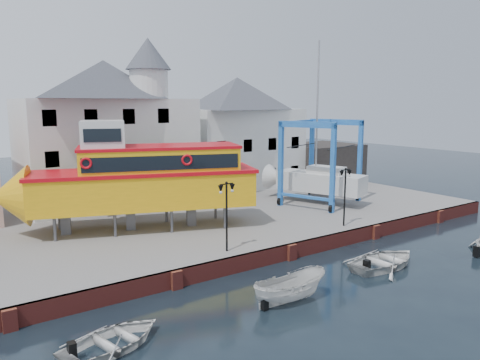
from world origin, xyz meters
TOP-DOWN VIEW (x-y plane):
  - ground at (0.00, 0.00)m, footprint 140.00×140.00m
  - hardstanding at (0.00, 11.00)m, footprint 44.00×22.00m
  - quay_wall at (-0.00, 0.10)m, footprint 44.00×0.47m
  - building_white_main at (-4.87, 18.39)m, footprint 14.00×8.30m
  - building_white_right at (9.00, 19.00)m, footprint 12.00×8.00m
  - shed_dark at (19.00, 17.00)m, footprint 8.00×7.00m
  - lamp_post_left at (-4.00, 1.20)m, footprint 1.12×0.32m
  - lamp_post_right at (6.00, 1.20)m, footprint 1.12×0.32m
  - tour_boat at (-6.83, 8.93)m, footprint 17.68×9.61m
  - travel_lift at (9.78, 8.50)m, footprint 7.77×9.41m
  - motorboat_a at (-4.16, -4.70)m, footprint 4.29×1.86m
  - motorboat_b at (3.75, -4.17)m, footprint 5.09×3.67m
  - motorboat_d at (-12.86, -3.98)m, footprint 4.99×4.06m

SIDE VIEW (x-z plane):
  - ground at x=0.00m, z-range 0.00..0.00m
  - motorboat_a at x=-4.16m, z-range -0.81..0.81m
  - motorboat_b at x=3.75m, z-range -0.52..0.52m
  - motorboat_d at x=-12.86m, z-range -0.45..0.45m
  - hardstanding at x=0.00m, z-range 0.00..1.00m
  - quay_wall at x=0.00m, z-range 0.00..1.00m
  - shed_dark at x=19.00m, z-range 1.00..5.00m
  - travel_lift at x=9.78m, z-range -3.61..10.23m
  - lamp_post_left at x=-4.00m, z-range 2.07..6.27m
  - lamp_post_right at x=6.00m, z-range 2.07..6.27m
  - tour_boat at x=-6.83m, z-range 0.79..8.32m
  - building_white_right at x=9.00m, z-range 1.00..12.20m
  - building_white_main at x=-4.87m, z-range 0.34..14.34m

